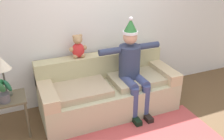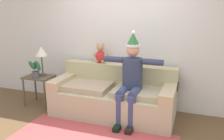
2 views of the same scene
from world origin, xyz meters
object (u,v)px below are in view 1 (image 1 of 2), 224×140
at_px(teddy_bear, 78,47).
at_px(potted_plant, 3,91).
at_px(person_seated, 132,66).
at_px(table_lamp, 1,65).
at_px(couch, 107,90).
at_px(side_table, 6,105).

bearing_deg(teddy_bear, potted_plant, -157.56).
distance_m(person_seated, table_lamp, 1.88).
height_order(couch, teddy_bear, teddy_bear).
xyz_separation_m(couch, side_table, (-1.54, -0.09, 0.15)).
distance_m(side_table, potted_plant, 0.29).
distance_m(couch, person_seated, 0.59).
xyz_separation_m(teddy_bear, table_lamp, (-1.12, -0.30, 0.01)).
height_order(teddy_bear, potted_plant, teddy_bear).
height_order(teddy_bear, side_table, teddy_bear).
bearing_deg(person_seated, table_lamp, 174.89).
height_order(person_seated, table_lamp, person_seated).
bearing_deg(couch, table_lamp, -179.93).
bearing_deg(teddy_bear, person_seated, -32.34).
relative_size(side_table, table_lamp, 1.04).
distance_m(person_seated, teddy_bear, 0.90).
bearing_deg(teddy_bear, table_lamp, -165.29).
bearing_deg(side_table, potted_plant, -85.11).
relative_size(table_lamp, potted_plant, 1.57).
distance_m(couch, table_lamp, 1.66).
distance_m(couch, potted_plant, 1.60).
bearing_deg(potted_plant, table_lamp, 80.40).
relative_size(couch, potted_plant, 5.95).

